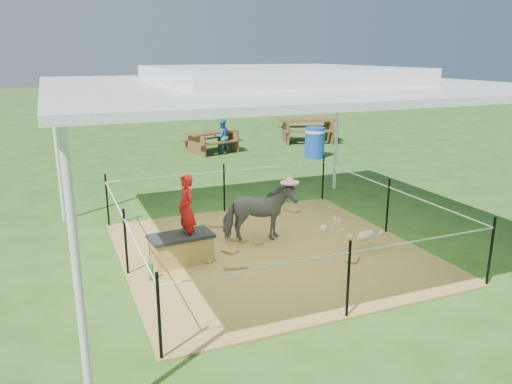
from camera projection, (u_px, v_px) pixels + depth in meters
name	position (u px, v px, depth m)	size (l,w,h in m)	color
ground	(270.00, 252.00, 8.03)	(90.00, 90.00, 0.00)	#2D5919
hay_patch	(270.00, 251.00, 8.03)	(4.60, 4.60, 0.03)	brown
canopy_tent	(272.00, 81.00, 7.31)	(6.30, 6.30, 2.90)	silver
rope_fence	(271.00, 214.00, 7.86)	(4.54, 4.54, 1.00)	black
straw_bale	(182.00, 250.00, 7.52)	(0.88, 0.44, 0.39)	#A2823B
dark_cloth	(181.00, 236.00, 7.46)	(0.94, 0.49, 0.05)	black
woman	(186.00, 203.00, 7.36)	(0.39, 0.25, 1.06)	red
green_bottle	(151.00, 272.00, 6.94)	(0.07, 0.07, 0.25)	#1B7B26
pony	(259.00, 213.00, 8.26)	(0.54, 1.19, 1.00)	#525257
pink_hat	(259.00, 180.00, 8.11)	(0.31, 0.31, 0.14)	pink
foal	(366.00, 234.00, 7.97)	(0.99, 0.55, 0.55)	tan
trash_barrel	(315.00, 143.00, 15.18)	(0.60, 0.60, 0.93)	#1845B5
picnic_table_near	(212.00, 142.00, 16.02)	(1.62, 1.17, 0.68)	brown
picnic_table_far	(307.00, 130.00, 17.91)	(2.00, 1.44, 0.83)	brown
distant_person	(222.00, 136.00, 15.83)	(0.53, 0.41, 1.09)	teal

